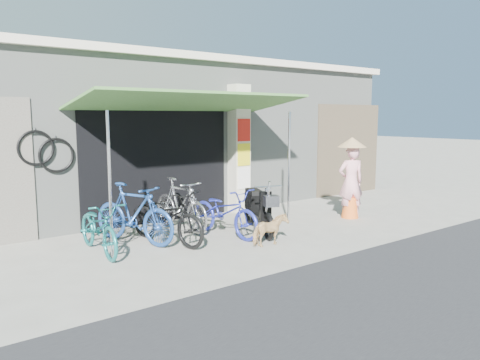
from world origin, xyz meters
TOP-DOWN VIEW (x-y plane):
  - ground at (0.00, 0.00)m, footprint 80.00×80.00m
  - bicycle_shop at (-0.00, 5.09)m, footprint 12.30×5.30m
  - shop_pillar at (0.85, 2.45)m, footprint 0.42×0.44m
  - awning at (-0.90, 1.63)m, footprint 4.60×1.88m
  - neighbour_right at (5.00, 2.59)m, footprint 2.60×0.06m
  - bike_teal at (-3.10, 1.04)m, footprint 0.64×1.70m
  - bike_blue at (-2.37, 1.28)m, footprint 1.17×1.87m
  - bike_black at (-1.90, 0.94)m, footprint 1.06×1.95m
  - bike_silver at (-1.21, 1.63)m, footprint 0.63×1.78m
  - bike_navy at (-0.76, 0.75)m, footprint 0.85×1.84m
  - street_dog at (-0.54, -0.32)m, footprint 0.66×0.31m
  - moped at (-0.06, 0.59)m, footprint 0.87×1.70m
  - nun at (2.41, 0.34)m, footprint 0.70×0.64m

SIDE VIEW (x-z plane):
  - ground at x=0.00m, z-range 0.00..0.00m
  - street_dog at x=-0.54m, z-range 0.00..0.56m
  - bike_teal at x=-3.10m, z-range 0.00..0.89m
  - moped at x=-0.06m, z-range -0.05..0.97m
  - bike_navy at x=-0.76m, z-range 0.00..0.93m
  - bike_black at x=-1.90m, z-range 0.00..0.97m
  - bike_silver at x=-1.21m, z-range 0.00..1.05m
  - bike_blue at x=-2.37m, z-range 0.00..1.09m
  - nun at x=2.41m, z-range -0.01..1.80m
  - neighbour_right at x=5.00m, z-range 0.00..2.60m
  - shop_pillar at x=0.85m, z-range 0.00..3.00m
  - bicycle_shop at x=0.00m, z-range 0.00..3.66m
  - awning at x=-0.90m, z-range 1.15..3.88m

